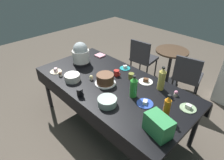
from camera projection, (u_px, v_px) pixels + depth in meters
ground at (112, 123)px, 2.91m from camera, size 9.00×9.00×0.00m
potluck_table at (112, 87)px, 2.54m from camera, size 2.20×1.10×0.75m
frosted_layer_cake at (105, 79)px, 2.47m from camera, size 0.28×0.28×0.14m
slow_cooker at (81, 54)px, 2.88m from camera, size 0.27×0.27×0.35m
glass_salad_bowl at (107, 102)px, 2.12m from camera, size 0.22×0.22×0.08m
ceramic_snack_bowl at (72, 77)px, 2.54m from camera, size 0.21×0.21×0.09m
dessert_plate_cobalt at (145, 103)px, 2.15m from camera, size 0.19×0.19×0.04m
dessert_plate_teal at (125, 68)px, 2.84m from camera, size 0.16×0.16×0.05m
dessert_plate_white at (146, 81)px, 2.52m from camera, size 0.19×0.19×0.05m
dessert_plate_sage at (188, 108)px, 2.08m from camera, size 0.18×0.18×0.05m
dessert_plate_cream at (56, 71)px, 2.75m from camera, size 0.17×0.17×0.06m
cupcake_vanilla at (176, 93)px, 2.27m from camera, size 0.05×0.05×0.07m
cupcake_mint at (60, 74)px, 2.64m from camera, size 0.05×0.05×0.07m
cupcake_cocoa at (91, 78)px, 2.56m from camera, size 0.05×0.05×0.07m
soda_bottle_orange_juice at (167, 107)px, 1.91m from camera, size 0.07×0.07×0.28m
soda_bottle_ginger_ale at (162, 79)px, 2.32m from camera, size 0.09×0.09×0.31m
soda_bottle_lime_soda at (134, 87)px, 2.20m from camera, size 0.09×0.09×0.29m
coffee_mug_red at (117, 73)px, 2.65m from camera, size 0.12×0.08×0.08m
coffee_mug_black at (80, 92)px, 2.25m from camera, size 0.12×0.07×0.10m
coffee_mug_olive at (131, 76)px, 2.58m from camera, size 0.12×0.08×0.08m
soda_carton at (158, 125)px, 1.74m from camera, size 0.29×0.21×0.20m
paper_napkin_stack at (100, 55)px, 3.20m from camera, size 0.15×0.15×0.02m
maroon_chair_left at (143, 57)px, 3.77m from camera, size 0.49×0.49×0.85m
maroon_chair_right at (187, 75)px, 3.19m from camera, size 0.53×0.53×0.85m
round_cafe_table at (170, 61)px, 3.60m from camera, size 0.60×0.60×0.72m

